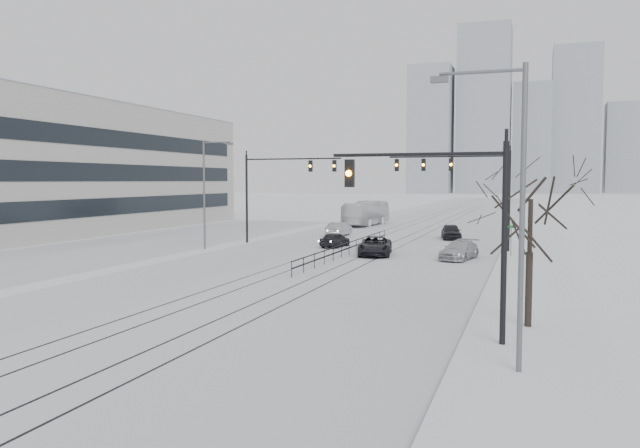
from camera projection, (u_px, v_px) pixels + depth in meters
The scene contains 22 objects.
ground at pixel (80, 363), 19.46m from camera, with size 500.00×500.00×0.00m, color silver.
road at pixel (418, 227), 76.08m from camera, with size 22.00×260.00×0.02m, color silver.
sidewalk_east at pixel (535, 229), 71.70m from camera, with size 5.00×260.00×0.16m, color silver.
curb at pixel (512, 229), 72.50m from camera, with size 0.10×260.00×0.12m, color gray.
parking_strip at pixel (161, 240), 58.96m from camera, with size 14.00×60.00×0.03m, color silver.
tram_rails at pixel (380, 242), 57.21m from camera, with size 5.30×180.00×0.01m.
office_building at pixel (10, 167), 64.28m from camera, with size 20.20×62.20×14.11m.
skyline at pixel (515, 124), 273.88m from camera, with size 96.00×48.00×72.00m.
traffic_mast_near at pixel (456, 214), 21.31m from camera, with size 6.10×0.37×7.00m.
traffic_mast_ne at pixel (466, 180), 49.44m from camera, with size 9.60×0.37×8.00m.
traffic_mast_nw at pixel (277, 182), 55.80m from camera, with size 9.10×0.37×8.00m.
street_light_east at pixel (512, 197), 17.82m from camera, with size 2.73×0.25×9.00m.
street_light_west at pixel (207, 186), 51.36m from camera, with size 2.73×0.25×9.00m.
bare_tree at pixel (531, 213), 23.37m from camera, with size 4.40×4.40×6.10m.
median_fence at pixel (349, 248), 47.73m from camera, with size 0.06×24.00×1.00m.
street_sign at pixel (511, 236), 45.73m from camera, with size 0.70×0.06×2.40m.
sedan_sb_inner at pixel (335, 240), 53.10m from camera, with size 1.51×3.76×1.28m, color black.
sedan_sb_outer at pixel (339, 229), 63.60m from camera, with size 1.52×4.34×1.43m, color #929598.
sedan_nb_front at pixel (375, 246), 47.23m from camera, with size 2.35×5.10×1.42m, color black.
sedan_nb_right at pixel (459, 250), 44.79m from camera, with size 1.88×4.62×1.34m, color #B2B5BB.
sedan_nb_far at pixel (451, 232), 60.19m from camera, with size 1.74×4.32×1.47m, color black.
box_truck at pixel (366, 213), 78.66m from camera, with size 2.56×10.95×3.05m, color silver.
Camera 1 is at (13.29, -15.64, 5.70)m, focal length 35.00 mm.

